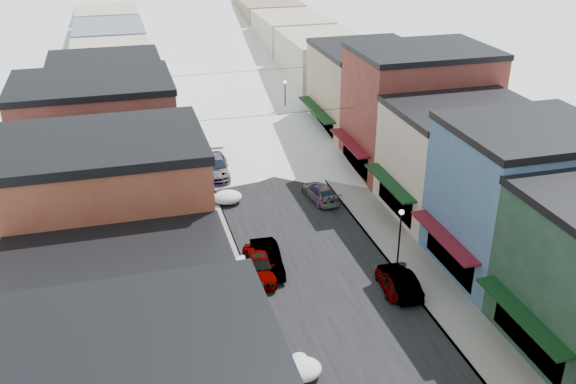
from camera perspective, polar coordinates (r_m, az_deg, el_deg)
road at (r=77.14m, az=-5.46°, el=7.03°), size 10.00×160.00×0.01m
sidewalk_left at (r=76.35m, az=-10.36°, el=6.59°), size 3.20×160.00×0.15m
sidewalk_right at (r=78.44m, az=-0.67°, el=7.52°), size 3.20×160.00×0.15m
curb_left at (r=76.48m, az=-9.20°, el=6.71°), size 0.10×160.00×0.15m
curb_right at (r=78.08m, az=-1.78°, el=7.42°), size 0.10×160.00×0.15m
bldg_l_cream at (r=31.48m, az=-14.04°, el=-13.72°), size 11.30×8.20×9.50m
bldg_l_brick_near at (r=37.35m, az=-15.61°, el=-4.38°), size 12.30×8.20×12.50m
bldg_l_grayblue at (r=45.69m, az=-14.95°, el=-1.07°), size 11.30×9.20×9.00m
bldg_l_brick_far at (r=53.61m, az=-16.44°, el=3.93°), size 13.30×9.20×11.00m
bldg_l_tan at (r=63.20m, az=-15.55°, el=6.80°), size 11.30×11.20×10.00m
bldg_r_blue at (r=45.95m, az=20.07°, el=-0.61°), size 11.30×9.20×10.50m
bldg_r_cream at (r=53.34m, az=15.09°, el=2.82°), size 12.30×9.20×9.00m
bldg_r_brick_far at (r=60.53m, az=11.49°, el=7.16°), size 13.30×9.20×11.50m
bldg_r_tan at (r=69.09m, az=7.03°, el=8.89°), size 11.30×11.20×9.50m
distant_blocks at (r=98.09m, az=-8.05°, el=13.32°), size 34.00×55.00×8.00m
overhead_cables at (r=63.56m, az=-3.62°, el=8.92°), size 16.40×15.04×0.04m
car_silver_sedan at (r=44.23m, az=-2.63°, el=-6.51°), size 2.47×5.17×1.70m
car_dark_hatch at (r=45.04m, az=-1.85°, el=-5.93°), size 1.94×4.96×1.61m
car_silver_wagon at (r=59.80m, az=-6.46°, el=2.26°), size 2.86×6.02×1.70m
car_green_sedan at (r=43.35m, az=9.92°, el=-7.81°), size 1.73×4.56×1.48m
car_gray_suv at (r=43.42m, az=9.28°, el=-7.83°), size 1.97×4.02×1.32m
car_black_sedan at (r=54.85m, az=2.91°, el=-0.01°), size 2.47×4.93×1.38m
car_lane_silver at (r=76.13m, az=-5.83°, el=7.42°), size 1.97×4.86×1.65m
car_lane_white at (r=89.76m, az=-6.17°, el=10.13°), size 2.82×5.38×1.44m
trash_can at (r=44.96m, az=10.13°, el=-6.75°), size 0.51×0.51×0.86m
streetlamp_near at (r=44.69m, az=9.93°, el=-3.43°), size 0.37×0.37×4.43m
streetlamp_far at (r=72.73m, az=-0.26°, el=8.58°), size 0.39×0.39×4.71m
snow_pile_near at (r=36.38m, az=1.21°, el=-15.41°), size 2.23×2.57×0.95m
snow_pile_mid at (r=45.03m, az=-3.60°, el=-6.41°), size 2.53×2.76×1.07m
snow_pile_far at (r=54.60m, az=-5.40°, el=-0.44°), size 2.46×2.71×1.04m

